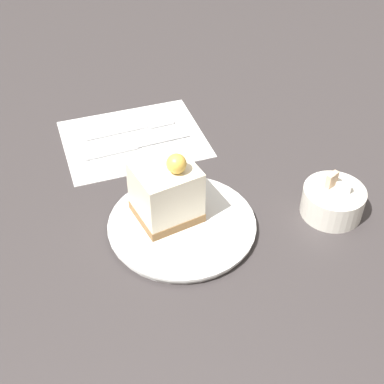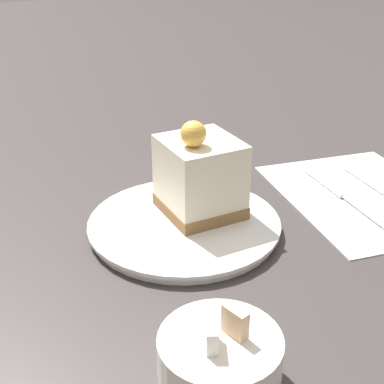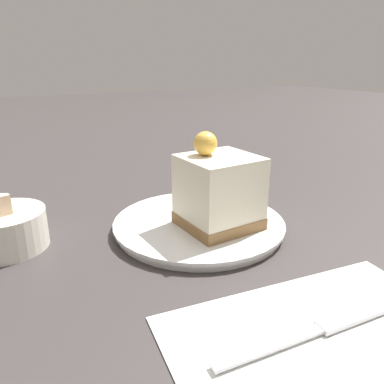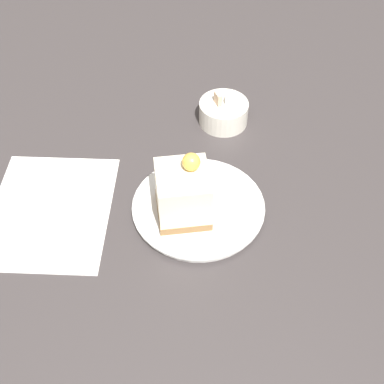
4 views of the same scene
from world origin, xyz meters
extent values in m
plane|color=#383333|center=(0.00, 0.00, 0.00)|extent=(4.00, 4.00, 0.00)
cylinder|color=silver|center=(0.00, 0.04, 0.01)|extent=(0.20, 0.20, 0.01)
cylinder|color=silver|center=(0.00, 0.04, 0.01)|extent=(0.21, 0.21, 0.00)
cube|color=olive|center=(-0.02, 0.03, 0.02)|extent=(0.08, 0.09, 0.01)
cube|color=#EFE5C6|center=(-0.02, 0.03, 0.06)|extent=(0.08, 0.09, 0.07)
sphere|color=#EFB747|center=(-0.01, 0.04, 0.11)|extent=(0.03, 0.03, 0.03)
cube|color=white|center=(-0.23, 0.06, 0.00)|extent=(0.21, 0.26, 0.00)
cube|color=silver|center=(-0.21, 0.01, 0.01)|extent=(0.02, 0.09, 0.00)
cube|color=silver|center=(-0.20, 0.10, 0.01)|extent=(0.02, 0.09, 0.00)
cylinder|color=silver|center=(0.06, 0.25, 0.02)|extent=(0.09, 0.09, 0.04)
cube|color=#D8B28C|center=(0.05, 0.25, 0.05)|extent=(0.01, 0.02, 0.02)
camera|label=1|loc=(0.49, -0.18, 0.54)|focal=50.00mm
camera|label=2|loc=(0.20, 0.50, 0.30)|focal=50.00mm
camera|label=3|loc=(-0.36, 0.25, 0.20)|focal=35.00mm
camera|label=4|loc=(-0.05, -0.50, 0.65)|focal=50.00mm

